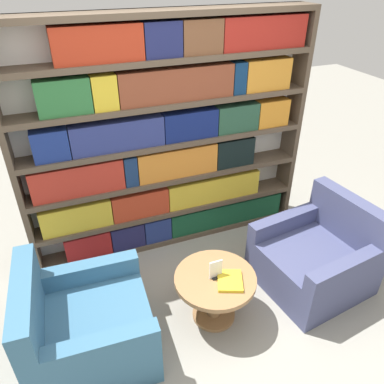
% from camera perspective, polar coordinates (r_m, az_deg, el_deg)
% --- Properties ---
extents(ground_plane, '(14.00, 14.00, 0.00)m').
position_cam_1_polar(ground_plane, '(3.34, 4.27, -19.18)').
color(ground_plane, gray).
extents(bookshelf, '(2.79, 0.30, 2.26)m').
position_cam_1_polar(bookshelf, '(3.59, -3.66, 7.65)').
color(bookshelf, silver).
rests_on(bookshelf, ground_plane).
extents(armchair_left, '(0.93, 0.89, 0.82)m').
position_cam_1_polar(armchair_left, '(3.05, -15.99, -19.25)').
color(armchair_left, '#386684').
rests_on(armchair_left, ground_plane).
extents(armchair_right, '(0.98, 0.95, 0.82)m').
position_cam_1_polar(armchair_right, '(3.65, 18.42, -9.51)').
color(armchair_right, '#42476B').
rests_on(armchair_right, ground_plane).
extents(coffee_table, '(0.66, 0.66, 0.45)m').
position_cam_1_polar(coffee_table, '(3.14, 3.50, -14.46)').
color(coffee_table, olive).
rests_on(coffee_table, ground_plane).
extents(table_sign, '(0.11, 0.06, 0.17)m').
position_cam_1_polar(table_sign, '(3.00, 3.62, -11.85)').
color(table_sign, black).
rests_on(table_sign, coffee_table).
extents(stray_book, '(0.26, 0.28, 0.03)m').
position_cam_1_polar(stray_book, '(3.01, 5.82, -13.34)').
color(stray_book, gold).
rests_on(stray_book, coffee_table).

